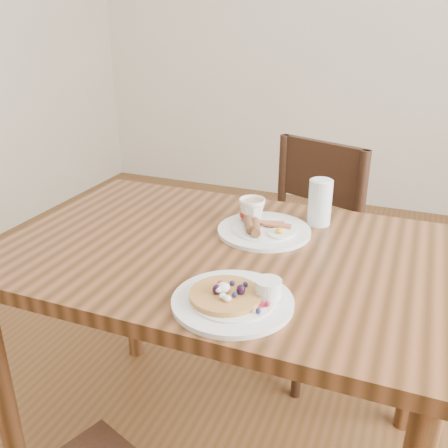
# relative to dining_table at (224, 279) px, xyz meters

# --- Properties ---
(dining_table) EXTENTS (1.20, 0.80, 0.75)m
(dining_table) POSITION_rel_dining_table_xyz_m (0.00, 0.00, 0.00)
(dining_table) COLOR brown
(dining_table) RESTS_ON ground
(chair_far) EXTENTS (0.54, 0.54, 0.88)m
(chair_far) POSITION_rel_dining_table_xyz_m (0.07, 0.62, -0.16)
(chair_far) COLOR #331C12
(chair_far) RESTS_ON ground
(pancake_plate) EXTENTS (0.27, 0.27, 0.06)m
(pancake_plate) POSITION_rel_dining_table_xyz_m (0.13, -0.25, 0.11)
(pancake_plate) COLOR white
(pancake_plate) RESTS_ON dining_table
(breakfast_plate) EXTENTS (0.27, 0.27, 0.04)m
(breakfast_plate) POSITION_rel_dining_table_xyz_m (0.07, 0.13, 0.11)
(breakfast_plate) COLOR white
(breakfast_plate) RESTS_ON dining_table
(teacup_saucer) EXTENTS (0.14, 0.14, 0.08)m
(teacup_saucer) POSITION_rel_dining_table_xyz_m (0.02, 0.18, 0.13)
(teacup_saucer) COLOR white
(teacup_saucer) RESTS_ON dining_table
(water_glass) EXTENTS (0.07, 0.07, 0.14)m
(water_glass) POSITION_rel_dining_table_xyz_m (0.20, 0.26, 0.17)
(water_glass) COLOR silver
(water_glass) RESTS_ON dining_table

